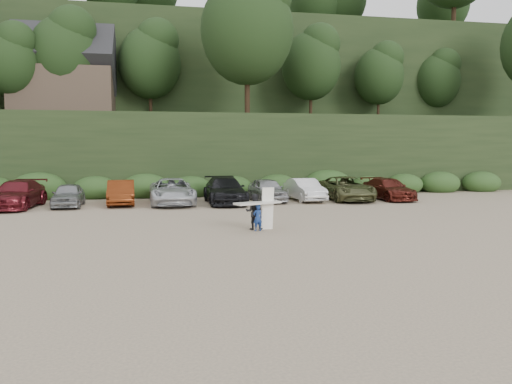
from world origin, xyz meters
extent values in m
plane|color=tan|center=(0.00, 0.00, 0.00)|extent=(120.00, 120.00, 0.00)
cube|color=black|center=(0.00, 22.00, 3.00)|extent=(80.00, 14.00, 6.00)
cube|color=black|center=(0.00, 40.00, 8.00)|extent=(90.00, 30.00, 16.00)
ellipsoid|color=black|center=(0.00, 22.00, 11.00)|extent=(66.00, 12.00, 10.00)
cube|color=#2B491E|center=(-0.55, 14.50, 0.60)|extent=(46.20, 2.00, 1.20)
cube|color=brown|center=(-12.00, 24.00, 8.00)|extent=(8.00, 6.00, 4.00)
imported|color=maroon|center=(-12.38, 9.65, 0.79)|extent=(2.61, 5.61, 1.59)
imported|color=gray|center=(-9.61, 9.74, 0.70)|extent=(1.79, 4.14, 1.39)
imported|color=maroon|center=(-6.64, 10.24, 0.74)|extent=(1.83, 4.60, 1.49)
imported|color=silver|center=(-3.58, 9.83, 0.80)|extent=(2.81, 5.81, 1.59)
imported|color=black|center=(-0.34, 9.67, 0.82)|extent=(2.36, 5.67, 1.64)
imported|color=#9B9B9F|center=(2.50, 10.32, 0.76)|extent=(2.09, 4.55, 1.51)
imported|color=white|center=(4.99, 10.22, 0.73)|extent=(1.87, 4.54, 1.46)
imported|color=brown|center=(7.78, 10.07, 0.78)|extent=(2.60, 5.61, 1.56)
imported|color=#551A13|center=(10.71, 9.89, 0.71)|extent=(2.35, 5.03, 1.42)
imported|color=navy|center=(-0.32, -0.74, 0.56)|extent=(0.46, 0.35, 1.12)
cube|color=silver|center=(-0.32, -0.74, 1.19)|extent=(2.11, 1.28, 0.08)
imported|color=black|center=(-0.39, -0.35, 0.77)|extent=(0.86, 0.74, 1.54)
cube|color=white|center=(0.16, -0.48, 0.91)|extent=(0.53, 0.32, 1.81)
camera|label=1|loc=(-4.35, -21.02, 3.51)|focal=35.00mm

